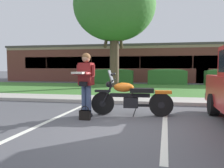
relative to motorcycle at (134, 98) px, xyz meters
name	(u,v)px	position (x,y,z in m)	size (l,w,h in m)	color
ground_plane	(127,125)	(-0.10, -1.01, -0.49)	(140.00, 140.00, 0.00)	#4C4C51
curb_strip	(135,102)	(-0.10, 1.86, -0.43)	(60.00, 0.20, 0.12)	#ADA89E
concrete_walk	(137,100)	(-0.10, 2.71, -0.45)	(60.00, 1.50, 0.08)	#ADA89E
grass_lawn	(141,89)	(-0.10, 7.18, -0.46)	(60.00, 7.44, 0.06)	#3D752D
stall_stripe_0	(53,119)	(-2.02, -0.81, -0.49)	(0.12, 4.40, 0.01)	silver
stall_stripe_1	(165,124)	(0.77, -0.81, -0.49)	(0.12, 4.40, 0.01)	silver
motorcycle	(134,98)	(0.00, 0.00, 0.00)	(2.24, 0.82, 1.26)	black
rider_person	(86,80)	(-1.25, -0.46, 0.52)	(0.53, 0.64, 1.70)	black
handbag	(85,114)	(-1.19, -0.73, -0.34)	(0.28, 0.13, 0.36)	black
shade_tree	(114,7)	(-1.92, 8.17, 4.81)	(5.34, 5.34, 7.60)	brown
hedge_left	(112,76)	(-2.59, 11.06, 0.16)	(3.39, 0.90, 1.24)	#336B2D
hedge_center_left	(167,76)	(1.72, 11.06, 0.16)	(2.91, 0.90, 1.24)	#336B2D
brick_building	(142,64)	(-0.47, 17.51, 1.27)	(26.80, 8.26, 3.50)	brown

